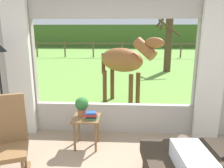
% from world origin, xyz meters
% --- Properties ---
extents(back_wall_with_window, '(5.20, 0.12, 2.55)m').
position_xyz_m(back_wall_with_window, '(0.00, 2.26, 1.25)').
color(back_wall_with_window, '#ADA599').
rests_on(back_wall_with_window, ground_plane).
extents(curtain_panel_left, '(0.44, 0.10, 2.40)m').
position_xyz_m(curtain_panel_left, '(-1.69, 2.12, 1.20)').
color(curtain_panel_left, silver).
rests_on(curtain_panel_left, ground_plane).
extents(curtain_panel_right, '(0.44, 0.10, 2.40)m').
position_xyz_m(curtain_panel_right, '(1.69, 2.12, 1.20)').
color(curtain_panel_right, silver).
rests_on(curtain_panel_right, ground_plane).
extents(outdoor_pasture_lawn, '(36.00, 21.68, 0.02)m').
position_xyz_m(outdoor_pasture_lawn, '(0.00, 13.16, 0.01)').
color(outdoor_pasture_lawn, olive).
rests_on(outdoor_pasture_lawn, ground_plane).
extents(distant_hill_ridge, '(36.00, 2.00, 2.40)m').
position_xyz_m(distant_hill_ridge, '(0.00, 23.00, 1.20)').
color(distant_hill_ridge, '#456329').
rests_on(distant_hill_ridge, ground_plane).
extents(rocking_chair, '(0.67, 0.80, 1.12)m').
position_xyz_m(rocking_chair, '(-1.28, 0.77, 0.55)').
color(rocking_chair, brown).
rests_on(rocking_chair, ground_plane).
extents(side_table, '(0.44, 0.44, 0.52)m').
position_xyz_m(side_table, '(-0.41, 1.65, 0.43)').
color(side_table, brown).
rests_on(side_table, ground_plane).
extents(potted_plant, '(0.22, 0.22, 0.32)m').
position_xyz_m(potted_plant, '(-0.49, 1.71, 0.70)').
color(potted_plant, '#9E6042').
rests_on(potted_plant, side_table).
extents(book_stack, '(0.21, 0.17, 0.11)m').
position_xyz_m(book_stack, '(-0.32, 1.59, 0.58)').
color(book_stack, '#337247').
rests_on(book_stack, side_table).
extents(horse, '(1.67, 1.35, 1.73)m').
position_xyz_m(horse, '(0.18, 3.83, 1.16)').
color(horse, brown).
rests_on(horse, outdoor_pasture_lawn).
extents(pasture_tree, '(0.97, 1.16, 3.24)m').
position_xyz_m(pasture_tree, '(2.14, 8.57, 1.33)').
color(pasture_tree, '#4C3823').
rests_on(pasture_tree, outdoor_pasture_lawn).
extents(pasture_fence_line, '(16.10, 0.10, 1.10)m').
position_xyz_m(pasture_fence_line, '(0.00, 13.72, 0.74)').
color(pasture_fence_line, brown).
rests_on(pasture_fence_line, outdoor_pasture_lawn).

